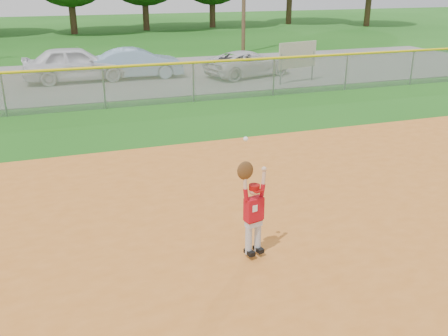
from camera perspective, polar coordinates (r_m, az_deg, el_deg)
The scene contains 9 objects.
ground at distance 9.46m, azimuth -6.37°, elevation -7.41°, with size 120.00×120.00×0.00m, color #1B5814.
clay_infield at distance 7.03m, azimuth -0.53°, elevation -18.37°, with size 24.00×16.00×0.04m, color #C56A23.
parking_strip at distance 24.63m, azimuth -14.98°, elevation 9.82°, with size 44.00×10.00×0.03m, color slate.
car_white_a at distance 24.01m, azimuth -16.56°, elevation 11.36°, with size 1.87×4.65×1.59m, color white.
car_blue at distance 24.19m, azimuth -9.86°, elevation 11.71°, with size 1.45×4.17×1.37m, color #87A7CA.
car_white_b at distance 24.42m, azimuth 2.79°, elevation 11.86°, with size 1.98×4.28×1.19m, color silver.
sponsor_sign at distance 22.96m, azimuth 8.41°, elevation 12.54°, with size 2.02×0.49×1.82m.
outfield_fence at distance 18.59m, azimuth -13.58°, elevation 9.23°, with size 40.06×0.10×1.55m.
ballplayer at distance 8.20m, azimuth 3.28°, elevation -4.59°, with size 0.56×0.28×2.08m.
Camera 1 is at (-1.72, -8.16, 4.48)m, focal length 40.00 mm.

